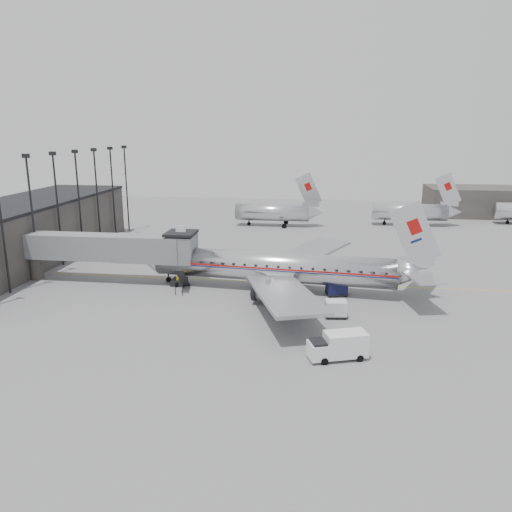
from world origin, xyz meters
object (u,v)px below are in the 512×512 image
(baggage_cart_white, at_px, (336,309))
(baggage_cart_navy, at_px, (337,287))
(airliner, at_px, (279,267))
(ramp_worker, at_px, (178,280))
(service_van, at_px, (338,345))

(baggage_cart_white, bearing_deg, baggage_cart_navy, 81.66)
(airliner, relative_size, ramp_worker, 22.14)
(service_van, bearing_deg, airliner, 91.72)
(airliner, relative_size, service_van, 6.86)
(airliner, xyz_separation_m, ramp_worker, (-11.98, 0.07, -1.98))
(baggage_cart_navy, relative_size, ramp_worker, 1.68)
(baggage_cart_white, height_order, ramp_worker, baggage_cart_white)
(airliner, height_order, baggage_cart_navy, airliner)
(baggage_cart_navy, distance_m, baggage_cart_white, 6.78)
(airliner, relative_size, baggage_cart_white, 14.97)
(airliner, height_order, service_van, airliner)
(service_van, distance_m, ramp_worker, 25.03)
(baggage_cart_white, distance_m, ramp_worker, 19.90)
(airliner, height_order, baggage_cart_white, airliner)
(baggage_cart_navy, distance_m, ramp_worker, 18.57)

